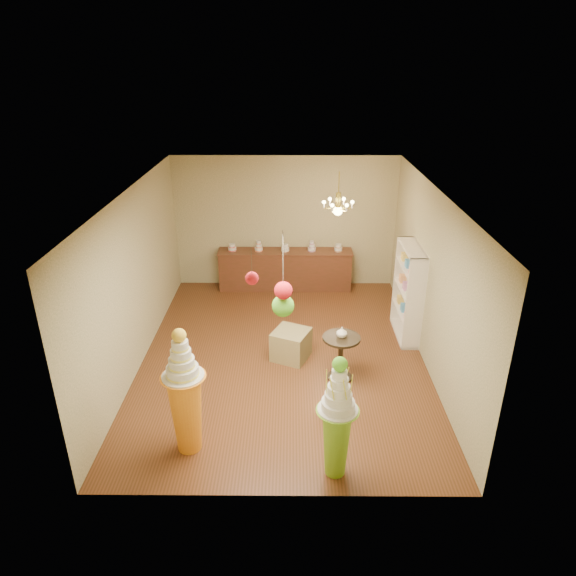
{
  "coord_description": "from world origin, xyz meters",
  "views": [
    {
      "loc": [
        0.14,
        -7.95,
        4.95
      ],
      "look_at": [
        0.08,
        0.0,
        1.34
      ],
      "focal_mm": 32.0,
      "sensor_mm": 36.0,
      "label": 1
    }
  ],
  "objects_px": {
    "pedestal_green": "(337,427)",
    "sideboard": "(285,269)",
    "pedestal_orange": "(186,403)",
    "round_table": "(341,352)"
  },
  "relations": [
    {
      "from": "pedestal_green",
      "to": "round_table",
      "type": "xyz_separation_m",
      "value": [
        0.24,
        2.13,
        -0.21
      ]
    },
    {
      "from": "pedestal_orange",
      "to": "round_table",
      "type": "distance_m",
      "value": 2.79
    },
    {
      "from": "pedestal_green",
      "to": "sideboard",
      "type": "relative_size",
      "value": 0.57
    },
    {
      "from": "pedestal_orange",
      "to": "sideboard",
      "type": "xyz_separation_m",
      "value": [
        1.26,
        5.37,
        -0.27
      ]
    },
    {
      "from": "pedestal_orange",
      "to": "sideboard",
      "type": "height_order",
      "value": "pedestal_orange"
    },
    {
      "from": "pedestal_green",
      "to": "sideboard",
      "type": "height_order",
      "value": "pedestal_green"
    },
    {
      "from": "pedestal_green",
      "to": "round_table",
      "type": "distance_m",
      "value": 2.16
    },
    {
      "from": "pedestal_orange",
      "to": "round_table",
      "type": "relative_size",
      "value": 2.35
    },
    {
      "from": "sideboard",
      "to": "pedestal_green",
      "type": "bearing_deg",
      "value": -82.99
    },
    {
      "from": "pedestal_orange",
      "to": "round_table",
      "type": "bearing_deg",
      "value": 37.31
    }
  ]
}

